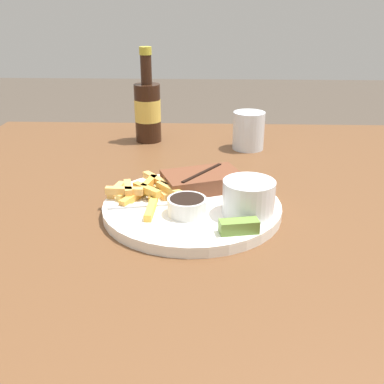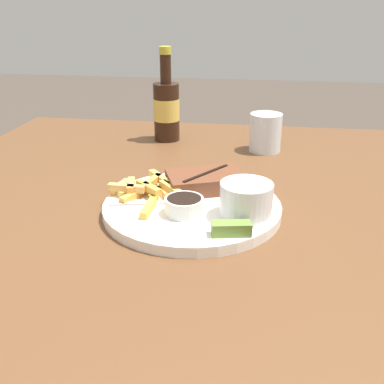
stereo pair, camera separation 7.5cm
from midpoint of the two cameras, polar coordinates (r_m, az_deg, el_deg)
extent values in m
cube|color=brown|center=(0.78, 2.78, -3.98)|extent=(1.15, 1.20, 0.04)
cylinder|color=brown|center=(1.54, -14.81, -5.80)|extent=(0.06, 0.06, 0.70)
cylinder|color=white|center=(0.77, 2.82, -2.19)|extent=(0.30, 0.30, 0.01)
cylinder|color=white|center=(0.76, 2.83, -1.58)|extent=(0.30, 0.30, 0.00)
cube|color=brown|center=(0.81, 4.44, 1.32)|extent=(0.16, 0.13, 0.03)
cube|color=black|center=(0.81, 4.47, 2.35)|extent=(0.07, 0.10, 0.00)
cube|color=#E3BA58|center=(0.79, -4.71, 0.06)|extent=(0.05, 0.05, 0.01)
cube|color=#E2A554|center=(0.79, -5.09, 0.82)|extent=(0.02, 0.05, 0.01)
cube|color=gold|center=(0.80, -2.79, 0.17)|extent=(0.05, 0.02, 0.01)
cube|color=#F3A647|center=(0.80, 1.06, 0.27)|extent=(0.01, 0.06, 0.01)
cube|color=#DBAF51|center=(0.77, 0.29, 0.22)|extent=(0.06, 0.06, 0.01)
cube|color=#F3B159|center=(0.79, -0.84, 0.01)|extent=(0.03, 0.05, 0.01)
cube|color=gold|center=(0.81, 0.77, 0.47)|extent=(0.06, 0.03, 0.01)
cube|color=#E1A652|center=(0.82, -1.31, 1.61)|extent=(0.06, 0.07, 0.01)
cube|color=#E8AD59|center=(0.78, -5.60, 0.45)|extent=(0.07, 0.01, 0.01)
cube|color=#F2A843|center=(0.77, -4.88, -0.71)|extent=(0.03, 0.06, 0.01)
cube|color=#EFB742|center=(0.73, -2.51, -1.94)|extent=(0.01, 0.08, 0.01)
cube|color=gold|center=(0.81, -2.37, 1.31)|extent=(0.03, 0.06, 0.01)
cube|color=gold|center=(0.78, -1.99, -0.25)|extent=(0.01, 0.05, 0.01)
cube|color=gold|center=(0.78, -2.80, 0.48)|extent=(0.05, 0.05, 0.01)
cube|color=#EBB35B|center=(0.82, -6.49, 0.62)|extent=(0.02, 0.06, 0.01)
cylinder|color=white|center=(0.71, 9.90, -1.10)|extent=(0.08, 0.08, 0.06)
cylinder|color=beige|center=(0.70, 10.02, 0.56)|extent=(0.08, 0.08, 0.01)
cylinder|color=silver|center=(0.72, 2.00, -1.84)|extent=(0.06, 0.06, 0.03)
cylinder|color=black|center=(0.71, 2.01, -1.07)|extent=(0.06, 0.06, 0.01)
cube|color=olive|center=(0.66, 8.28, -4.71)|extent=(0.06, 0.03, 0.02)
cube|color=#B7B7BC|center=(0.76, -4.01, -1.49)|extent=(0.10, 0.03, 0.00)
cube|color=#B7B7BC|center=(0.75, 1.16, -1.51)|extent=(0.03, 0.01, 0.00)
cube|color=#B7B7BC|center=(0.76, 1.14, -1.36)|extent=(0.03, 0.01, 0.00)
cube|color=#B7B7BC|center=(0.76, 1.11, -1.22)|extent=(0.03, 0.01, 0.00)
cylinder|color=black|center=(1.16, -1.37, 10.07)|extent=(0.07, 0.07, 0.14)
cylinder|color=gold|center=(1.15, -1.37, 10.42)|extent=(0.07, 0.07, 0.05)
cylinder|color=black|center=(1.14, -1.42, 15.33)|extent=(0.03, 0.03, 0.07)
cylinder|color=gold|center=(1.13, -1.44, 17.54)|extent=(0.03, 0.03, 0.02)
cylinder|color=silver|center=(1.09, 11.28, 7.39)|extent=(0.08, 0.08, 0.09)
camera|label=1|loc=(0.04, -87.14, 1.23)|focal=42.00mm
camera|label=2|loc=(0.04, 92.86, -1.23)|focal=42.00mm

